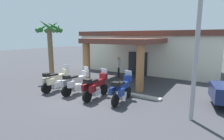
{
  "coord_description": "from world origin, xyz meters",
  "views": [
    {
      "loc": [
        6.58,
        -7.93,
        3.52
      ],
      "look_at": [
        0.11,
        2.69,
        1.2
      ],
      "focal_mm": 29.32,
      "sensor_mm": 36.0,
      "label": 1
    }
  ],
  "objects_px": {
    "motorcycle_blue": "(122,90)",
    "pedestrian": "(119,66)",
    "motorcycle_maroon": "(96,87)",
    "motorcycle_silver": "(76,83)",
    "motorcycle_cream": "(56,80)",
    "palm_tree_roadside": "(50,37)",
    "motel_building": "(147,51)"
  },
  "relations": [
    {
      "from": "motel_building",
      "to": "palm_tree_roadside",
      "type": "bearing_deg",
      "value": -123.28
    },
    {
      "from": "motel_building",
      "to": "motorcycle_blue",
      "type": "xyz_separation_m",
      "value": [
        2.15,
        -9.44,
        -1.34
      ]
    },
    {
      "from": "motorcycle_maroon",
      "to": "palm_tree_roadside",
      "type": "distance_m",
      "value": 6.6
    },
    {
      "from": "pedestrian",
      "to": "motorcycle_cream",
      "type": "bearing_deg",
      "value": 56.93
    },
    {
      "from": "motel_building",
      "to": "motorcycle_cream",
      "type": "distance_m",
      "value": 10.18
    },
    {
      "from": "motorcycle_maroon",
      "to": "motorcycle_silver",
      "type": "bearing_deg",
      "value": 87.35
    },
    {
      "from": "motorcycle_cream",
      "to": "motorcycle_silver",
      "type": "relative_size",
      "value": 1.0
    },
    {
      "from": "motorcycle_cream",
      "to": "palm_tree_roadside",
      "type": "bearing_deg",
      "value": 59.39
    },
    {
      "from": "motorcycle_maroon",
      "to": "motorcycle_blue",
      "type": "distance_m",
      "value": 1.57
    },
    {
      "from": "motorcycle_cream",
      "to": "palm_tree_roadside",
      "type": "height_order",
      "value": "palm_tree_roadside"
    },
    {
      "from": "motorcycle_silver",
      "to": "pedestrian",
      "type": "xyz_separation_m",
      "value": [
        0.01,
        5.3,
        0.34
      ]
    },
    {
      "from": "motel_building",
      "to": "motorcycle_blue",
      "type": "distance_m",
      "value": 9.77
    },
    {
      "from": "motorcycle_cream",
      "to": "motorcycle_maroon",
      "type": "xyz_separation_m",
      "value": [
        3.1,
        0.09,
        0.0
      ]
    },
    {
      "from": "motorcycle_cream",
      "to": "pedestrian",
      "type": "xyz_separation_m",
      "value": [
        1.55,
        5.49,
        0.34
      ]
    },
    {
      "from": "motorcycle_blue",
      "to": "palm_tree_roadside",
      "type": "bearing_deg",
      "value": 75.03
    },
    {
      "from": "motel_building",
      "to": "palm_tree_roadside",
      "type": "distance_m",
      "value": 9.49
    },
    {
      "from": "motorcycle_blue",
      "to": "motorcycle_cream",
      "type": "bearing_deg",
      "value": 91.38
    },
    {
      "from": "motorcycle_blue",
      "to": "pedestrian",
      "type": "xyz_separation_m",
      "value": [
        -3.09,
        5.15,
        0.34
      ]
    },
    {
      "from": "pedestrian",
      "to": "palm_tree_roadside",
      "type": "height_order",
      "value": "palm_tree_roadside"
    },
    {
      "from": "motorcycle_cream",
      "to": "motorcycle_blue",
      "type": "bearing_deg",
      "value": -80.51
    },
    {
      "from": "motel_building",
      "to": "motorcycle_maroon",
      "type": "xyz_separation_m",
      "value": [
        0.6,
        -9.69,
        -1.34
      ]
    },
    {
      "from": "motel_building",
      "to": "pedestrian",
      "type": "distance_m",
      "value": 4.5
    },
    {
      "from": "motel_building",
      "to": "motorcycle_silver",
      "type": "xyz_separation_m",
      "value": [
        -0.95,
        -9.59,
        -1.34
      ]
    },
    {
      "from": "motorcycle_cream",
      "to": "motel_building",
      "type": "bearing_deg",
      "value": -8.99
    },
    {
      "from": "motorcycle_cream",
      "to": "motorcycle_blue",
      "type": "height_order",
      "value": "same"
    },
    {
      "from": "pedestrian",
      "to": "palm_tree_roadside",
      "type": "xyz_separation_m",
      "value": [
        -4.19,
        -3.58,
        2.39
      ]
    },
    {
      "from": "motorcycle_silver",
      "to": "pedestrian",
      "type": "relative_size",
      "value": 1.24
    },
    {
      "from": "motorcycle_cream",
      "to": "motorcycle_maroon",
      "type": "height_order",
      "value": "same"
    },
    {
      "from": "motorcycle_silver",
      "to": "motorcycle_blue",
      "type": "distance_m",
      "value": 3.1
    },
    {
      "from": "motorcycle_blue",
      "to": "palm_tree_roadside",
      "type": "distance_m",
      "value": 7.93
    },
    {
      "from": "motorcycle_cream",
      "to": "motorcycle_silver",
      "type": "bearing_deg",
      "value": -77.74
    },
    {
      "from": "motorcycle_maroon",
      "to": "motorcycle_blue",
      "type": "relative_size",
      "value": 1.0
    }
  ]
}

